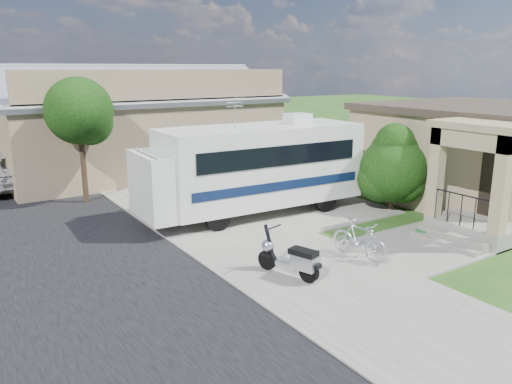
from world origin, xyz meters
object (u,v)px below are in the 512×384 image
pickup_truck (9,169)px  garden_hose (422,234)px  bicycle (359,242)px  motorhome (254,166)px  shrub (393,166)px  scooter (292,259)px

pickup_truck → garden_hose: bearing=122.7°
garden_hose → bicycle: bearing=-173.3°
motorhome → shrub: bearing=-24.5°
garden_hose → scooter: bearing=-176.0°
motorhome → garden_hose: motorhome is taller
bicycle → pickup_truck: bearing=105.6°
bicycle → garden_hose: 2.98m
shrub → scooter: size_ratio=1.80×
scooter → pickup_truck: size_ratio=0.32×
garden_hose → shrub: bearing=60.8°
motorhome → scooter: size_ratio=4.55×
motorhome → shrub: size_ratio=2.53×
shrub → garden_hose: 3.21m
motorhome → pickup_truck: 11.08m
shrub → garden_hose: shrub is taller
pickup_truck → garden_hose: size_ratio=15.22×
motorhome → garden_hose: size_ratio=21.82×
shrub → pickup_truck: 15.51m
pickup_truck → motorhome: bearing=123.8°
motorhome → bicycle: 5.16m
scooter → garden_hose: size_ratio=4.80×
pickup_truck → garden_hose: (9.29, -13.70, -0.67)m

